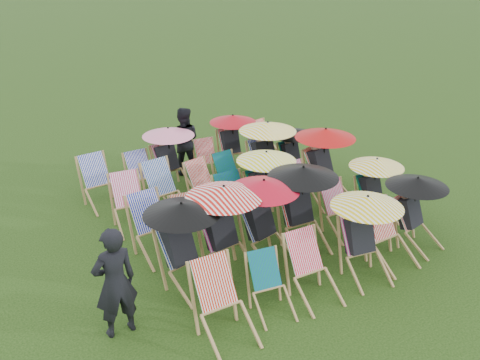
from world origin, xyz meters
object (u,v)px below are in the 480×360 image
person_left (115,283)px  person_rear (183,141)px  deckchair_0 (224,305)px  deckchair_29 (267,144)px  deckchair_5 (417,212)px

person_left → person_rear: 5.43m
deckchair_0 → person_rear: person_rear is taller
deckchair_0 → person_rear: (2.17, 5.16, 0.26)m
deckchair_29 → person_left: bearing=-151.9°
deckchair_0 → deckchair_5: size_ratio=0.82×
deckchair_5 → person_left: bearing=162.8°
deckchair_0 → deckchair_29: size_ratio=1.07×
deckchair_29 → person_left: 6.47m
deckchair_29 → person_left: person_left is taller
deckchair_0 → deckchair_5: (4.00, 0.16, 0.15)m
deckchair_0 → person_left: size_ratio=0.63×
deckchair_5 → person_left: (-5.15, 0.70, 0.15)m
deckchair_29 → person_rear: person_rear is taller
deckchair_29 → deckchair_0: bearing=-139.1°
deckchair_0 → person_left: person_left is taller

